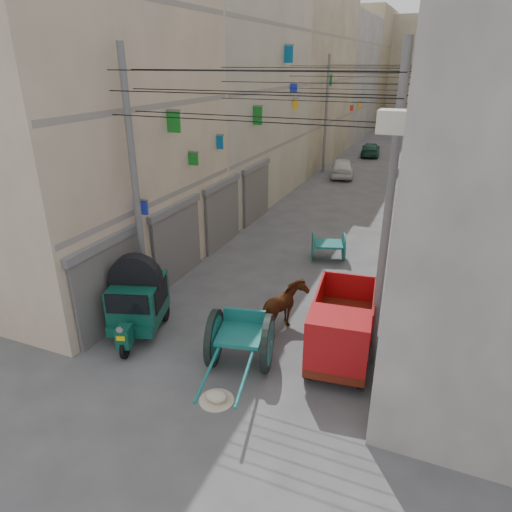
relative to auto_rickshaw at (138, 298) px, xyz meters
The scene contains 18 objects.
ground 5.88m from the auto_rickshaw, 57.83° to the right, with size 140.00×140.00×0.00m, color #444447.
building_row_left 30.13m from the auto_rickshaw, 99.55° to the left, with size 8.00×62.00×14.00m.
building_row_right 31.72m from the auto_rickshaw, 69.27° to the left, with size 8.00×62.00×14.00m.
end_cap_building 61.43m from the auto_rickshaw, 87.12° to the left, with size 22.00×10.00×13.00m, color #B1A78B.
shutters_left 5.57m from the auto_rickshaw, 98.74° to the left, with size 0.18×14.40×2.88m.
signboards 17.21m from the auto_rickshaw, 79.65° to the left, with size 8.22×40.52×5.67m.
ac_units 9.64m from the auto_rickshaw, 22.47° to the left, with size 0.70×6.55×3.35m.
utility_poles 12.83m from the auto_rickshaw, 75.77° to the left, with size 7.40×22.20×8.00m.
overhead_cables 11.49m from the auto_rickshaw, 72.10° to the left, with size 7.40×22.52×1.12m.
auto_rickshaw is the anchor object (origin of this frame).
tonga_cart 3.53m from the auto_rickshaw, ahead, with size 1.97×3.59×1.53m.
mini_truck 5.92m from the auto_rickshaw, ahead, with size 1.92×3.60×1.94m.
second_cart 8.40m from the auto_rickshaw, 62.67° to the left, with size 1.60×1.50×1.15m.
feed_sack 4.12m from the auto_rickshaw, 28.24° to the right, with size 0.53×0.42×0.26m, color beige.
horse 4.29m from the auto_rickshaw, 22.43° to the left, with size 0.81×1.77×1.49m, color maroon.
distant_car_white 22.29m from the auto_rickshaw, 87.16° to the left, with size 1.54×3.83×1.31m, color white.
distant_car_grey 24.10m from the auto_rickshaw, 76.32° to the left, with size 1.36×3.91×1.29m, color #4F5352.
distant_car_green 30.92m from the auto_rickshaw, 87.05° to the left, with size 1.52×3.73×1.08m, color #1B503A.
Camera 1 is at (4.68, -4.68, 7.49)m, focal length 32.00 mm.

